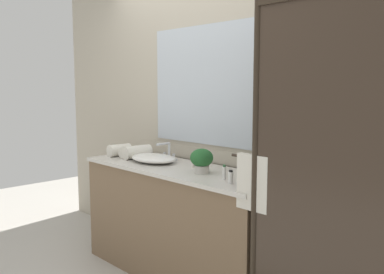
{
  "coord_description": "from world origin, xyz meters",
  "views": [
    {
      "loc": [
        2.38,
        -2.16,
        1.53
      ],
      "look_at": [
        0.15,
        0.0,
        1.15
      ],
      "focal_mm": 38.94,
      "sensor_mm": 36.0,
      "label": 1
    }
  ],
  "objects_px": {
    "amenity_bottle_lotion": "(231,177)",
    "amenity_bottle_shampoo": "(224,173)",
    "amenity_bottle_conditioner": "(194,162)",
    "rolled_towel_near_edge": "(119,150)",
    "rolled_towel_far_edge": "(137,152)",
    "faucet": "(168,154)",
    "sink_basin": "(154,158)",
    "potted_plant": "(202,159)",
    "rolled_towel_middle": "(130,152)"
  },
  "relations": [
    {
      "from": "amenity_bottle_lotion",
      "to": "rolled_towel_near_edge",
      "type": "xyz_separation_m",
      "value": [
        -1.42,
        0.1,
        0.01
      ]
    },
    {
      "from": "sink_basin",
      "to": "amenity_bottle_lotion",
      "type": "bearing_deg",
      "value": -7.79
    },
    {
      "from": "amenity_bottle_lotion",
      "to": "rolled_towel_near_edge",
      "type": "distance_m",
      "value": 1.42
    },
    {
      "from": "faucet",
      "to": "amenity_bottle_lotion",
      "type": "xyz_separation_m",
      "value": [
        0.96,
        -0.29,
        -0.01
      ]
    },
    {
      "from": "potted_plant",
      "to": "rolled_towel_far_edge",
      "type": "distance_m",
      "value": 0.83
    },
    {
      "from": "rolled_towel_middle",
      "to": "amenity_bottle_shampoo",
      "type": "bearing_deg",
      "value": -4.29
    },
    {
      "from": "sink_basin",
      "to": "rolled_towel_middle",
      "type": "distance_m",
      "value": 0.35
    },
    {
      "from": "faucet",
      "to": "amenity_bottle_lotion",
      "type": "bearing_deg",
      "value": -16.91
    },
    {
      "from": "potted_plant",
      "to": "amenity_bottle_lotion",
      "type": "height_order",
      "value": "potted_plant"
    },
    {
      "from": "faucet",
      "to": "potted_plant",
      "type": "distance_m",
      "value": 0.62
    },
    {
      "from": "rolled_towel_near_edge",
      "to": "rolled_towel_far_edge",
      "type": "xyz_separation_m",
      "value": [
        0.22,
        0.04,
        0.0
      ]
    },
    {
      "from": "faucet",
      "to": "rolled_towel_middle",
      "type": "bearing_deg",
      "value": -157.26
    },
    {
      "from": "rolled_towel_near_edge",
      "to": "amenity_bottle_conditioner",
      "type": "bearing_deg",
      "value": 6.42
    },
    {
      "from": "rolled_towel_middle",
      "to": "rolled_towel_near_edge",
      "type": "bearing_deg",
      "value": -159.02
    },
    {
      "from": "amenity_bottle_lotion",
      "to": "potted_plant",
      "type": "bearing_deg",
      "value": 163.87
    },
    {
      "from": "amenity_bottle_conditioner",
      "to": "rolled_towel_middle",
      "type": "height_order",
      "value": "rolled_towel_middle"
    },
    {
      "from": "amenity_bottle_lotion",
      "to": "amenity_bottle_conditioner",
      "type": "relative_size",
      "value": 1.05
    },
    {
      "from": "amenity_bottle_shampoo",
      "to": "rolled_towel_middle",
      "type": "bearing_deg",
      "value": 175.71
    },
    {
      "from": "faucet",
      "to": "rolled_towel_middle",
      "type": "relative_size",
      "value": 0.85
    },
    {
      "from": "amenity_bottle_conditioner",
      "to": "potted_plant",
      "type": "bearing_deg",
      "value": -27.44
    },
    {
      "from": "faucet",
      "to": "rolled_towel_far_edge",
      "type": "height_order",
      "value": "faucet"
    },
    {
      "from": "potted_plant",
      "to": "rolled_towel_middle",
      "type": "xyz_separation_m",
      "value": [
        -0.94,
        0.04,
        -0.05
      ]
    },
    {
      "from": "rolled_towel_near_edge",
      "to": "sink_basin",
      "type": "bearing_deg",
      "value": 3.44
    },
    {
      "from": "sink_basin",
      "to": "rolled_towel_far_edge",
      "type": "relative_size",
      "value": 1.78
    },
    {
      "from": "faucet",
      "to": "potted_plant",
      "type": "height_order",
      "value": "potted_plant"
    },
    {
      "from": "amenity_bottle_shampoo",
      "to": "rolled_towel_far_edge",
      "type": "height_order",
      "value": "rolled_towel_far_edge"
    },
    {
      "from": "rolled_towel_near_edge",
      "to": "rolled_towel_middle",
      "type": "bearing_deg",
      "value": 20.98
    },
    {
      "from": "rolled_towel_near_edge",
      "to": "rolled_towel_middle",
      "type": "xyz_separation_m",
      "value": [
        0.11,
        0.04,
        -0.01
      ]
    },
    {
      "from": "amenity_bottle_conditioner",
      "to": "rolled_towel_far_edge",
      "type": "relative_size",
      "value": 0.35
    },
    {
      "from": "amenity_bottle_shampoo",
      "to": "faucet",
      "type": "bearing_deg",
      "value": 164.54
    },
    {
      "from": "amenity_bottle_shampoo",
      "to": "rolled_towel_middle",
      "type": "relative_size",
      "value": 0.52
    },
    {
      "from": "potted_plant",
      "to": "amenity_bottle_shampoo",
      "type": "distance_m",
      "value": 0.28
    },
    {
      "from": "faucet",
      "to": "rolled_towel_near_edge",
      "type": "height_order",
      "value": "faucet"
    },
    {
      "from": "amenity_bottle_lotion",
      "to": "rolled_towel_far_edge",
      "type": "height_order",
      "value": "rolled_towel_far_edge"
    },
    {
      "from": "sink_basin",
      "to": "potted_plant",
      "type": "bearing_deg",
      "value": -2.32
    },
    {
      "from": "amenity_bottle_conditioner",
      "to": "amenity_bottle_shampoo",
      "type": "xyz_separation_m",
      "value": [
        0.45,
        -0.15,
        0.01
      ]
    },
    {
      "from": "sink_basin",
      "to": "rolled_towel_near_edge",
      "type": "xyz_separation_m",
      "value": [
        -0.46,
        -0.03,
        0.02
      ]
    },
    {
      "from": "sink_basin",
      "to": "amenity_bottle_conditioner",
      "type": "bearing_deg",
      "value": 9.73
    },
    {
      "from": "amenity_bottle_lotion",
      "to": "rolled_towel_near_edge",
      "type": "bearing_deg",
      "value": 175.82
    },
    {
      "from": "potted_plant",
      "to": "amenity_bottle_conditioner",
      "type": "bearing_deg",
      "value": 152.56
    },
    {
      "from": "sink_basin",
      "to": "amenity_bottle_shampoo",
      "type": "distance_m",
      "value": 0.86
    },
    {
      "from": "faucet",
      "to": "amenity_bottle_lotion",
      "type": "relative_size",
      "value": 1.85
    },
    {
      "from": "faucet",
      "to": "amenity_bottle_lotion",
      "type": "distance_m",
      "value": 1.0
    },
    {
      "from": "faucet",
      "to": "amenity_bottle_shampoo",
      "type": "relative_size",
      "value": 1.64
    },
    {
      "from": "amenity_bottle_lotion",
      "to": "sink_basin",
      "type": "bearing_deg",
      "value": 172.21
    },
    {
      "from": "potted_plant",
      "to": "faucet",
      "type": "bearing_deg",
      "value": 162.6
    },
    {
      "from": "amenity_bottle_conditioner",
      "to": "rolled_towel_far_edge",
      "type": "distance_m",
      "value": 0.65
    },
    {
      "from": "amenity_bottle_lotion",
      "to": "amenity_bottle_shampoo",
      "type": "relative_size",
      "value": 0.88
    },
    {
      "from": "amenity_bottle_conditioner",
      "to": "rolled_towel_middle",
      "type": "bearing_deg",
      "value": -175.81
    },
    {
      "from": "amenity_bottle_lotion",
      "to": "amenity_bottle_conditioner",
      "type": "xyz_separation_m",
      "value": [
        -0.55,
        0.2,
        -0.0
      ]
    }
  ]
}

